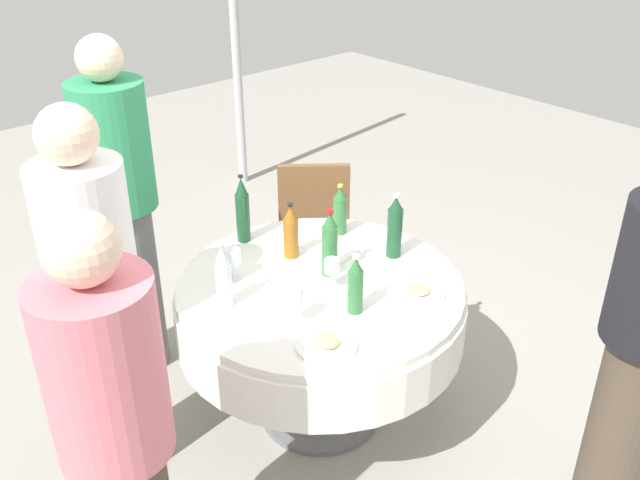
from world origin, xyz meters
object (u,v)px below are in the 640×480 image
person_right (117,440)px  wine_glass_near (232,258)px  bottle_dark_green_south (395,228)px  plate_far (326,344)px  bottle_green_rear (340,211)px  wine_glass_inner (295,298)px  bottle_amber_outer (291,232)px  bottle_clear_mid (223,277)px  wine_glass_mid (332,267)px  bottle_green_right (330,244)px  bottle_dark_green_inner (243,211)px  plate_west (418,292)px  dining_table (320,312)px  bottle_green_near (355,286)px  person_inner (97,300)px  person_outer (122,209)px  chair_near (314,214)px

person_right → wine_glass_near: bearing=-71.4°
bottle_dark_green_south → plate_far: 0.76m
bottle_green_rear → wine_glass_inner: (-0.43, 0.63, -0.00)m
bottle_amber_outer → bottle_clear_mid: size_ratio=0.93×
bottle_amber_outer → wine_glass_mid: 0.33m
bottle_dark_green_south → bottle_clear_mid: size_ratio=1.07×
wine_glass_mid → wine_glass_near: 0.43m
person_right → bottle_green_right: bearing=-89.8°
bottle_dark_green_inner → plate_west: 0.92m
dining_table → wine_glass_inner: bearing=120.0°
plate_far → bottle_amber_outer: bearing=-28.6°
bottle_green_right → bottle_green_rear: 0.38m
bottle_dark_green_south → wine_glass_near: 0.74m
bottle_amber_outer → person_right: (-0.62, 1.17, -0.04)m
bottle_green_near → person_inner: 1.00m
person_right → person_inner: size_ratio=0.97×
wine_glass_inner → bottle_dark_green_south: bearing=-81.0°
wine_glass_near → person_right: bearing=126.2°
bottle_green_right → person_inner: 0.97m
person_outer → person_inner: bearing=-150.3°
bottle_clear_mid → chair_near: 1.35m
bottle_green_right → person_inner: bearing=71.7°
person_outer → wine_glass_inner: bearing=-106.0°
bottle_dark_green_inner → bottle_green_near: (-0.78, 0.02, -0.04)m
bottle_green_near → bottle_amber_outer: bearing=-9.9°
person_outer → bottle_dark_green_south: bearing=-73.9°
bottle_green_right → plate_far: bearing=136.4°
plate_west → person_right: size_ratio=0.14×
dining_table → bottle_clear_mid: (0.13, 0.40, 0.28)m
plate_far → wine_glass_mid: bearing=-45.3°
bottle_green_rear → plate_west: bottle_green_rear is taller
wine_glass_near → bottle_amber_outer: bearing=-92.7°
plate_far → chair_near: (1.19, -0.97, -0.23)m
bottle_clear_mid → person_right: person_right is taller
bottle_dark_green_south → person_outer: 1.28m
bottle_green_rear → person_outer: 1.03m
bottle_amber_outer → bottle_green_rear: bottle_amber_outer is taller
bottle_dark_green_south → chair_near: (0.89, -0.29, -0.37)m
bottle_dark_green_inner → bottle_green_rear: 0.47m
bottle_green_right → wine_glass_inner: 0.39m
wine_glass_mid → bottle_dark_green_south: bearing=-87.5°
dining_table → plate_west: 0.45m
bottle_green_near → person_inner: bearing=54.0°
bottle_clear_mid → person_outer: 0.79m
wine_glass_mid → person_inner: 0.94m
person_inner → person_outer: bearing=-13.5°
bottle_green_right → chair_near: size_ratio=0.36×
wine_glass_near → person_inner: person_inner is taller
bottle_dark_green_inner → bottle_green_rear: bottle_dark_green_inner is taller
bottle_dark_green_inner → person_inner: 0.85m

